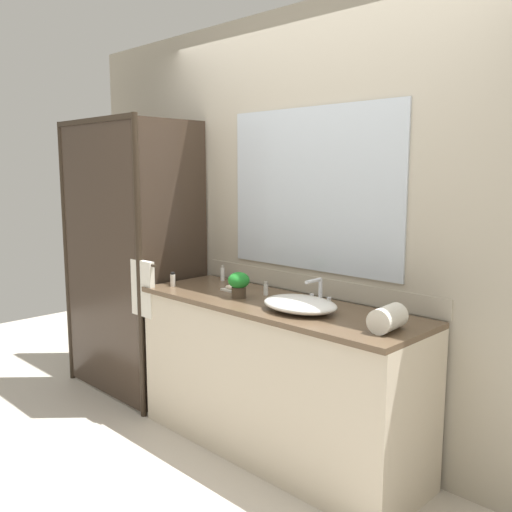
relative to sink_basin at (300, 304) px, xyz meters
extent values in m
plane|color=beige|center=(-0.23, 0.05, -0.94)|extent=(8.00, 8.00, 0.00)
cube|color=#B2A893|center=(-0.23, 0.40, 0.36)|extent=(4.40, 0.05, 2.60)
cube|color=#B2A893|center=(-0.23, 0.37, 0.02)|extent=(1.80, 0.01, 0.11)
cube|color=silver|center=(-0.23, 0.37, 0.59)|extent=(1.26, 0.01, 0.96)
cube|color=beige|center=(-0.23, 0.06, -0.50)|extent=(1.80, 0.56, 0.87)
cube|color=brown|center=(-0.23, 0.05, -0.05)|extent=(1.80, 0.58, 0.03)
cylinder|color=#2D2319|center=(-2.18, -0.22, 0.06)|extent=(0.04, 0.04, 2.00)
cylinder|color=#2D2319|center=(-1.18, -0.22, 0.06)|extent=(0.04, 0.04, 2.00)
cube|color=#2D2319|center=(-1.68, -0.22, 1.04)|extent=(1.00, 0.04, 0.04)
cube|color=#382B21|center=(-1.68, -0.22, 0.06)|extent=(0.96, 0.01, 1.96)
cube|color=#382B21|center=(-1.18, 0.07, 0.06)|extent=(0.01, 0.57, 1.96)
cylinder|color=#2D2319|center=(-1.16, -0.21, 0.11)|extent=(0.32, 0.02, 0.02)
cube|color=silver|center=(-1.16, -0.21, -0.06)|extent=(0.22, 0.04, 0.37)
ellipsoid|color=white|center=(0.00, 0.00, 0.00)|extent=(0.43, 0.32, 0.08)
cube|color=silver|center=(0.00, 0.17, -0.03)|extent=(0.17, 0.04, 0.02)
cylinder|color=silver|center=(0.00, 0.17, 0.05)|extent=(0.02, 0.02, 0.13)
cylinder|color=silver|center=(0.00, 0.11, 0.11)|extent=(0.02, 0.12, 0.02)
cylinder|color=silver|center=(-0.06, 0.17, 0.00)|extent=(0.02, 0.02, 0.04)
cylinder|color=silver|center=(0.06, 0.17, 0.00)|extent=(0.02, 0.02, 0.04)
cylinder|color=#473828|center=(-0.46, -0.01, -0.01)|extent=(0.08, 0.08, 0.06)
ellipsoid|color=#1F7B28|center=(-0.46, -0.01, 0.07)|extent=(0.13, 0.13, 0.10)
cube|color=silver|center=(-0.64, 0.09, -0.03)|extent=(0.10, 0.07, 0.01)
ellipsoid|color=beige|center=(-0.64, 0.09, -0.01)|extent=(0.07, 0.04, 0.02)
cylinder|color=white|center=(-0.92, 0.27, 0.01)|extent=(0.03, 0.03, 0.09)
cylinder|color=#B7B2A8|center=(-0.92, 0.27, 0.06)|extent=(0.02, 0.02, 0.01)
cylinder|color=white|center=(-0.40, 0.15, -0.01)|extent=(0.03, 0.03, 0.07)
cylinder|color=#B7B2A8|center=(-0.40, 0.15, 0.03)|extent=(0.02, 0.02, 0.02)
cylinder|color=silver|center=(-1.01, -0.08, 0.00)|extent=(0.03, 0.03, 0.08)
cylinder|color=black|center=(-1.01, -0.08, 0.05)|extent=(0.03, 0.03, 0.01)
cylinder|color=silver|center=(0.53, 0.01, 0.02)|extent=(0.13, 0.20, 0.12)
camera|label=1|loc=(1.86, -2.21, 0.70)|focal=39.12mm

